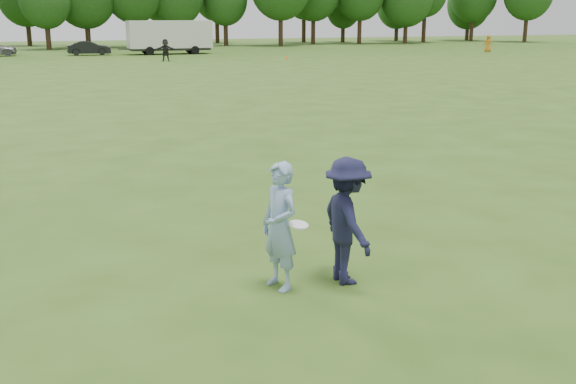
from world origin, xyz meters
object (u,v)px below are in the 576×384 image
thrower (280,226)px  player_far_c (488,43)px  player_far_d (165,50)px  car_f (89,48)px  defender (347,221)px  cargo_trailer (170,36)px  field_cone (287,58)px

thrower → player_far_c: bearing=124.4°
player_far_d → car_f: size_ratio=0.45×
defender → cargo_trailer: size_ratio=0.20×
player_far_c → car_f: size_ratio=0.44×
player_far_c → player_far_d: bearing=49.6°
field_cone → thrower: bearing=-111.0°
defender → car_f: bearing=-1.3°
thrower → player_far_c: 65.82m
player_far_d → cargo_trailer: bearing=90.7°
player_far_c → cargo_trailer: (-31.53, 7.96, 0.89)m
defender → field_cone: size_ratio=6.00×
player_far_d → car_f: bearing=128.3°
player_far_c → player_far_d: 34.08m
player_far_c → player_far_d: size_ratio=0.97×
player_far_d → field_cone: size_ratio=6.04×
thrower → player_far_c: thrower is taller
thrower → player_far_c: size_ratio=1.01×
defender → car_f: (1.75, 59.78, -0.24)m
player_far_d → car_f: (-5.10, 11.28, -0.25)m
thrower → cargo_trailer: size_ratio=0.20×
field_cone → player_far_d: bearing=173.0°
car_f → player_far_c: bearing=-96.9°
thrower → field_cone: size_ratio=5.94×
thrower → defender: defender is taller
thrower → player_far_d: size_ratio=0.98×
thrower → cargo_trailer: (10.27, 58.80, 0.88)m
field_cone → cargo_trailer: (-7.78, 11.68, 1.63)m
player_far_c → cargo_trailer: size_ratio=0.20×
defender → player_far_c: bearing=-38.4°
player_far_c → player_far_d: player_far_d is taller
defender → car_f: 59.81m
cargo_trailer → player_far_c: bearing=-14.2°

